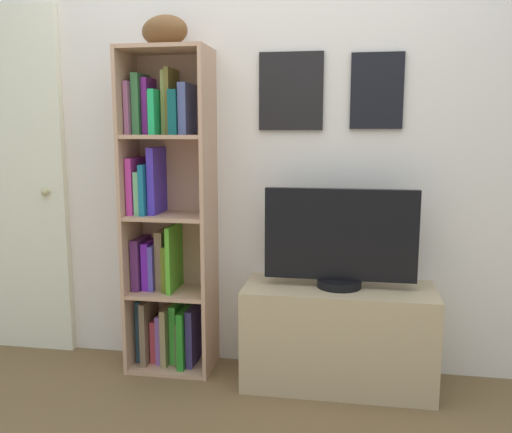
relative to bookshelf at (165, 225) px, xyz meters
name	(u,v)px	position (x,y,z in m)	size (l,w,h in m)	color
back_wall	(257,135)	(0.47, 0.15, 0.48)	(4.80, 0.08, 2.53)	silver
bookshelf	(165,225)	(0.00, 0.00, 0.00)	(0.45, 0.30, 1.70)	tan
football	(165,31)	(0.03, -0.03, 0.99)	(0.26, 0.15, 0.15)	brown
tv_stand	(338,336)	(0.93, -0.09, -0.53)	(0.95, 0.40, 0.51)	tan
television	(340,239)	(0.93, -0.09, -0.03)	(0.75, 0.22, 0.49)	black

